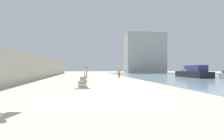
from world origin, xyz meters
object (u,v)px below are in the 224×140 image
at_px(person_standing, 119,72).
at_px(bench_far, 83,79).
at_px(boat_nearest, 190,71).
at_px(boat_far_left, 194,73).
at_px(person_walking, 87,72).
at_px(boat_outer, 187,70).
at_px(bench_near, 83,85).

bearing_deg(person_standing, bench_far, -127.49).
bearing_deg(boat_nearest, bench_far, -140.74).
bearing_deg(boat_far_left, boat_nearest, 60.84).
height_order(person_walking, boat_far_left, boat_far_left).
xyz_separation_m(person_walking, person_standing, (5.13, 1.65, -0.11)).
relative_size(bench_far, boat_outer, 0.39).
distance_m(bench_near, person_walking, 13.36).
bearing_deg(bench_near, boat_far_left, 37.40).
height_order(bench_near, person_walking, person_walking).
distance_m(person_standing, boat_outer, 34.34).
distance_m(person_walking, boat_outer, 39.28).
bearing_deg(boat_nearest, person_walking, -148.54).
distance_m(bench_far, person_standing, 9.27).
relative_size(bench_near, person_standing, 1.37).
bearing_deg(person_standing, boat_nearest, 34.39).
height_order(person_standing, boat_outer, boat_outer).
bearing_deg(boat_nearest, boat_outer, 64.46).
xyz_separation_m(bench_far, boat_nearest, (26.22, 21.43, 0.58)).
distance_m(bench_near, bench_far, 7.64).
xyz_separation_m(bench_near, person_walking, (0.51, 13.33, 0.75)).
distance_m(boat_outer, boat_nearest, 10.39).
bearing_deg(boat_nearest, boat_far_left, -119.16).
xyz_separation_m(person_walking, boat_nearest, (25.72, 15.74, -0.17)).
bearing_deg(person_standing, person_walking, -162.22).
relative_size(bench_near, boat_nearest, 0.28).
height_order(bench_far, boat_far_left, boat_far_left).
bearing_deg(boat_outer, boat_nearest, -115.54).
relative_size(boat_outer, boat_far_left, 0.69).
xyz_separation_m(bench_near, boat_outer, (30.71, 38.44, 0.63)).
relative_size(person_standing, boat_nearest, 0.21).
relative_size(bench_near, boat_outer, 0.38).
xyz_separation_m(person_standing, boat_nearest, (20.59, 14.09, -0.06)).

